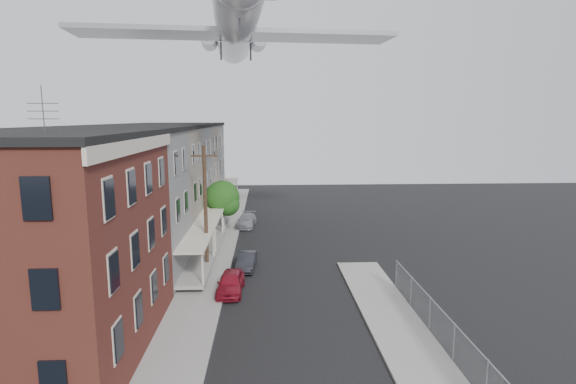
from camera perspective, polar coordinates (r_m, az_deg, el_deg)
name	(u,v)px	position (r m, az deg, el deg)	size (l,w,h in m)	color
sidewalk_left	(218,247)	(39.00, -8.92, -6.86)	(3.00, 62.00, 0.12)	gray
sidewalk_right	(413,352)	(23.09, 15.55, -18.93)	(3.00, 26.00, 0.12)	gray
curb_left	(235,246)	(38.87, -6.78, -6.85)	(0.15, 62.00, 0.14)	gray
curb_right	(382,352)	(22.70, 11.87, -19.28)	(0.15, 26.00, 0.14)	gray
corner_building	(31,246)	(23.59, -29.81, -5.92)	(10.31, 12.30, 12.15)	#3D1D13
row_house_a	(106,206)	(32.11, -22.14, -1.65)	(11.98, 7.00, 10.30)	slate
row_house_b	(136,189)	(38.68, -18.75, 0.32)	(11.98, 7.00, 10.30)	#6D6256
row_house_c	(157,178)	(45.38, -16.36, 1.71)	(11.98, 7.00, 10.30)	slate
row_house_d	(171,170)	(52.16, -14.58, 2.74)	(11.98, 7.00, 10.30)	#6D6256
row_house_e	(183,164)	(58.99, -13.21, 3.52)	(11.98, 7.00, 10.30)	slate
chainlink_fence	(454,343)	(22.34, 20.34, -17.51)	(0.06, 18.06, 1.90)	gray
utility_pole	(206,207)	(32.14, -10.43, -1.92)	(1.80, 0.26, 9.00)	black
street_tree	(224,199)	(42.01, -8.17, -0.92)	(3.22, 3.20, 5.20)	black
car_near	(231,283)	(28.99, -7.30, -11.34)	(1.57, 3.89, 1.33)	maroon
car_mid	(247,261)	(33.21, -5.27, -8.72)	(1.26, 3.60, 1.19)	black
car_far	(246,220)	(45.79, -5.31, -3.62)	(1.74, 4.28, 1.24)	gray
airplane	(235,26)	(41.12, -6.69, 20.24)	(25.93, 29.61, 8.55)	white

